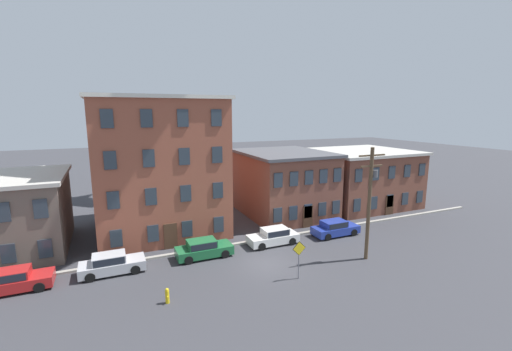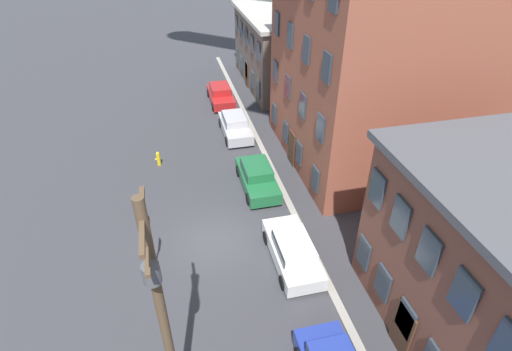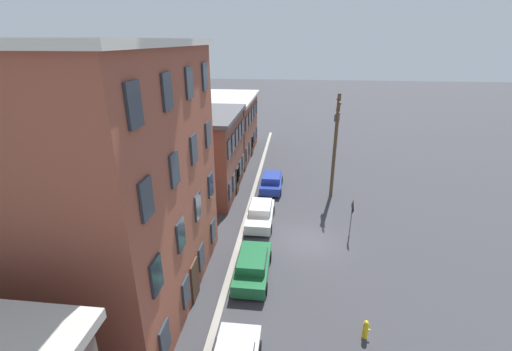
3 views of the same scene
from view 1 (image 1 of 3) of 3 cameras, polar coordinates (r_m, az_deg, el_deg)
The scene contains 13 objects.
ground_plane at distance 26.70m, azimuth 1.83°, elevation -14.55°, with size 200.00×200.00×0.00m, color #38383D.
kerb_strip at distance 30.45m, azimuth -1.89°, elevation -11.12°, with size 56.00×0.36×0.16m, color #9E998E.
apartment_midblock at distance 34.24m, azimuth -16.12°, elevation 1.80°, with size 11.69×12.13×12.69m.
apartment_far at distance 38.15m, azimuth 4.66°, elevation -1.26°, with size 8.91×10.60×7.05m.
apartment_annex at distance 44.22m, azimuth 16.86°, elevation -0.27°, with size 11.91×10.71×6.71m.
car_red at distance 27.65m, azimuth -35.46°, elevation -13.99°, with size 4.40×1.92×1.43m.
car_silver at distance 27.09m, azimuth -22.97°, elevation -13.31°, with size 4.40×1.92×1.43m.
car_green at distance 27.88m, azimuth -8.77°, elevation -11.87°, with size 4.40×1.92×1.43m.
car_white at distance 30.13m, azimuth 2.95°, elevation -10.01°, with size 4.40×1.92×1.43m.
car_blue at distance 32.93m, azimuth 13.00°, elevation -8.46°, with size 4.40×1.92×1.43m.
caution_sign at distance 24.03m, azimuth 7.18°, elevation -12.79°, with size 1.03×0.08×2.73m.
utility_pole at distance 27.38m, azimuth 18.46°, elevation -3.51°, with size 2.40×0.44×8.75m.
fire_hydrant at distance 22.37m, azimuth -14.57°, elevation -18.80°, with size 0.24×0.34×0.96m.
Camera 1 is at (-10.49, -21.78, 11.33)m, focal length 24.00 mm.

